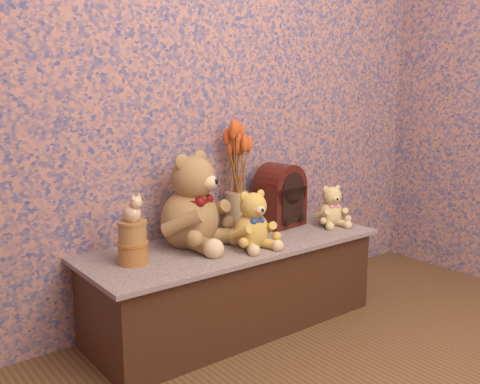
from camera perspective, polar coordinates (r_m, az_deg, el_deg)
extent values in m
cube|color=#3D467D|center=(2.55, -4.33, 15.77)|extent=(3.00, 0.10, 2.60)
cube|color=#334A69|center=(2.50, -0.71, -9.75)|extent=(1.38, 0.53, 0.40)
cylinder|color=tan|center=(2.62, -0.32, -2.05)|extent=(0.14, 0.14, 0.19)
cylinder|color=gold|center=(2.19, -11.26, -6.36)|extent=(0.13, 0.13, 0.09)
cylinder|color=tan|center=(2.17, -11.35, -4.19)|extent=(0.12, 0.12, 0.09)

